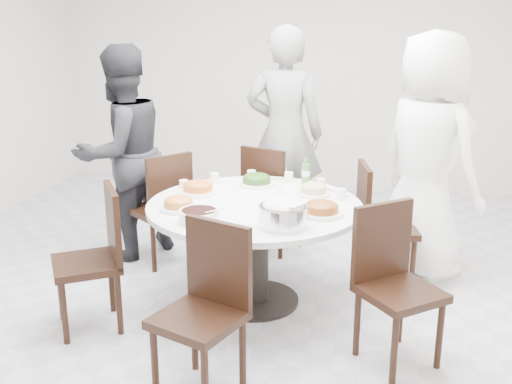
% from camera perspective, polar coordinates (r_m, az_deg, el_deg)
% --- Properties ---
extents(floor, '(6.00, 6.00, 0.01)m').
position_cam_1_polar(floor, '(4.65, -0.16, -9.12)').
color(floor, silver).
rests_on(floor, ground).
extents(wall_back, '(6.00, 0.01, 2.80)m').
position_cam_1_polar(wall_back, '(7.18, 4.83, 11.57)').
color(wall_back, silver).
rests_on(wall_back, ground).
extents(dining_table, '(1.50, 1.50, 0.75)m').
position_cam_1_polar(dining_table, '(4.29, -0.14, -5.90)').
color(dining_table, white).
rests_on(dining_table, floor).
extents(chair_ne, '(0.49, 0.49, 0.95)m').
position_cam_1_polar(chair_ne, '(4.65, 12.38, -3.16)').
color(chair_ne, black).
rests_on(chair_ne, floor).
extents(chair_n, '(0.55, 0.55, 0.95)m').
position_cam_1_polar(chair_n, '(5.24, 1.74, -0.54)').
color(chair_n, black).
rests_on(chair_n, floor).
extents(chair_nw, '(0.59, 0.59, 0.95)m').
position_cam_1_polar(chair_nw, '(5.04, -9.27, -1.44)').
color(chair_nw, black).
rests_on(chair_nw, floor).
extents(chair_sw, '(0.58, 0.58, 0.95)m').
position_cam_1_polar(chair_sw, '(4.07, -15.89, -6.31)').
color(chair_sw, black).
rests_on(chair_sw, floor).
extents(chair_s, '(0.54, 0.54, 0.95)m').
position_cam_1_polar(chair_s, '(3.26, -5.54, -11.60)').
color(chair_s, black).
rests_on(chair_s, floor).
extents(chair_se, '(0.59, 0.59, 0.95)m').
position_cam_1_polar(chair_se, '(3.63, 13.61, -8.97)').
color(chair_se, black).
rests_on(chair_se, floor).
extents(diner_right, '(1.09, 1.09, 1.91)m').
position_cam_1_polar(diner_right, '(4.80, 16.05, 3.18)').
color(diner_right, white).
rests_on(diner_right, floor).
extents(diner_middle, '(0.71, 0.47, 1.94)m').
position_cam_1_polar(diner_middle, '(5.48, 2.73, 5.54)').
color(diner_middle, black).
rests_on(diner_middle, floor).
extents(diner_left, '(1.04, 1.10, 1.79)m').
position_cam_1_polar(diner_left, '(5.14, -12.65, 3.59)').
color(diner_left, black).
rests_on(diner_left, floor).
extents(dish_greens, '(0.27, 0.27, 0.07)m').
position_cam_1_polar(dish_greens, '(4.59, 0.06, 1.04)').
color(dish_greens, white).
rests_on(dish_greens, dining_table).
extents(dish_pale, '(0.24, 0.24, 0.06)m').
position_cam_1_polar(dish_pale, '(4.37, 5.48, 0.10)').
color(dish_pale, white).
rests_on(dish_pale, dining_table).
extents(dish_orange, '(0.28, 0.28, 0.07)m').
position_cam_1_polar(dish_orange, '(4.41, -5.53, 0.34)').
color(dish_orange, white).
rests_on(dish_orange, dining_table).
extents(dish_redbrown, '(0.28, 0.28, 0.07)m').
position_cam_1_polar(dish_redbrown, '(3.94, 6.24, -1.71)').
color(dish_redbrown, white).
rests_on(dish_redbrown, dining_table).
extents(dish_tofu, '(0.25, 0.25, 0.07)m').
position_cam_1_polar(dish_tofu, '(4.05, -7.40, -1.26)').
color(dish_tofu, white).
rests_on(dish_tofu, dining_table).
extents(rice_bowl, '(0.31, 0.31, 0.13)m').
position_cam_1_polar(rice_bowl, '(3.70, 2.63, -2.30)').
color(rice_bowl, silver).
rests_on(rice_bowl, dining_table).
extents(soup_bowl, '(0.25, 0.25, 0.08)m').
position_cam_1_polar(soup_bowl, '(3.80, -5.43, -2.28)').
color(soup_bowl, white).
rests_on(soup_bowl, dining_table).
extents(beverage_bottle, '(0.06, 0.06, 0.21)m').
position_cam_1_polar(beverage_bottle, '(4.61, 4.76, 1.96)').
color(beverage_bottle, '#3E7F33').
rests_on(beverage_bottle, dining_table).
extents(tea_cups, '(0.07, 0.07, 0.08)m').
position_cam_1_polar(tea_cups, '(4.77, 1.74, 1.67)').
color(tea_cups, white).
rests_on(tea_cups, dining_table).
extents(chopsticks, '(0.24, 0.04, 0.01)m').
position_cam_1_polar(chopsticks, '(4.76, 1.32, 1.23)').
color(chopsticks, tan).
rests_on(chopsticks, dining_table).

